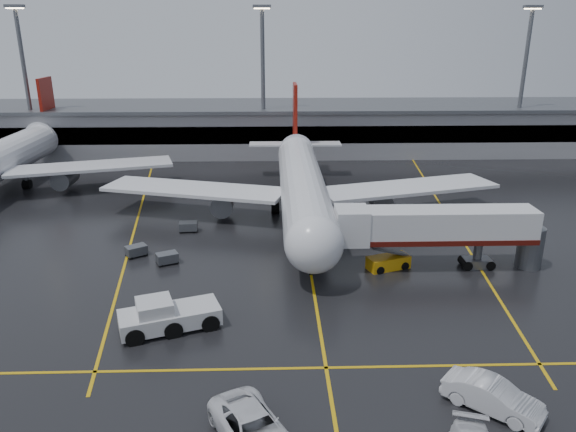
{
  "coord_description": "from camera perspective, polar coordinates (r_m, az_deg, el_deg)",
  "views": [
    {
      "loc": [
        -3.49,
        -53.27,
        21.68
      ],
      "look_at": [
        -2.0,
        -2.0,
        4.0
      ],
      "focal_mm": 33.9,
      "sensor_mm": 36.0,
      "label": 1
    }
  ],
  "objects": [
    {
      "name": "ground",
      "position": [
        57.62,
        1.93,
        -3.1
      ],
      "size": [
        220.0,
        220.0,
        0.0
      ],
      "primitive_type": "plane",
      "color": "black",
      "rests_on": "ground"
    },
    {
      "name": "apron_line_centre",
      "position": [
        57.61,
        1.93,
        -3.09
      ],
      "size": [
        0.25,
        90.0,
        0.02
      ],
      "primitive_type": "cube",
      "color": "gold",
      "rests_on": "ground"
    },
    {
      "name": "apron_line_stop",
      "position": [
        38.2,
        4.02,
        -15.59
      ],
      "size": [
        60.0,
        0.25,
        0.02
      ],
      "primitive_type": "cube",
      "color": "gold",
      "rests_on": "ground"
    },
    {
      "name": "apron_line_left",
      "position": [
        68.88,
        -15.44,
        -0.03
      ],
      "size": [
        9.99,
        69.35,
        0.02
      ],
      "primitive_type": "cube",
      "rotation": [
        0.0,
        0.0,
        0.14
      ],
      "color": "gold",
      "rests_on": "ground"
    },
    {
      "name": "apron_line_right",
      "position": [
        70.24,
        16.24,
        0.27
      ],
      "size": [
        7.57,
        69.64,
        0.02
      ],
      "primitive_type": "cube",
      "rotation": [
        0.0,
        0.0,
        -0.1
      ],
      "color": "gold",
      "rests_on": "ground"
    },
    {
      "name": "terminal",
      "position": [
        102.74,
        0.31,
        9.29
      ],
      "size": [
        122.0,
        19.0,
        8.6
      ],
      "color": "gray",
      "rests_on": "ground"
    },
    {
      "name": "light_mast_left",
      "position": [
        104.17,
        -25.88,
        13.22
      ],
      "size": [
        3.0,
        1.2,
        25.45
      ],
      "color": "#595B60",
      "rests_on": "ground"
    },
    {
      "name": "light_mast_mid",
      "position": [
        95.55,
        -2.65,
        14.67
      ],
      "size": [
        3.0,
        1.2,
        25.45
      ],
      "color": "#595B60",
      "rests_on": "ground"
    },
    {
      "name": "light_mast_right",
      "position": [
        104.97,
        23.51,
        13.57
      ],
      "size": [
        3.0,
        1.2,
        25.45
      ],
      "color": "#595B60",
      "rests_on": "ground"
    },
    {
      "name": "main_airliner",
      "position": [
        65.44,
        1.46,
        3.53
      ],
      "size": [
        48.8,
        45.6,
        14.1
      ],
      "color": "silver",
      "rests_on": "ground"
    },
    {
      "name": "jet_bridge",
      "position": [
        52.78,
        15.37,
        -1.34
      ],
      "size": [
        19.9,
        3.4,
        6.05
      ],
      "color": "silver",
      "rests_on": "ground"
    },
    {
      "name": "pushback_tractor",
      "position": [
        42.83,
        -12.58,
        -10.26
      ],
      "size": [
        8.05,
        5.33,
        2.67
      ],
      "color": "silver",
      "rests_on": "ground"
    },
    {
      "name": "belt_loader",
      "position": [
        52.87,
        10.47,
        -4.78
      ],
      "size": [
        4.38,
        3.0,
        2.56
      ],
      "color": "orange",
      "rests_on": "ground"
    },
    {
      "name": "service_van_a",
      "position": [
        31.97,
        -3.64,
        -21.44
      ],
      "size": [
        5.92,
        7.5,
        1.9
      ],
      "primitive_type": "imported",
      "rotation": [
        0.0,
        0.0,
        0.48
      ],
      "color": "silver",
      "rests_on": "ground"
    },
    {
      "name": "service_van_c",
      "position": [
        36.23,
        20.67,
        -17.27
      ],
      "size": [
        5.77,
        5.37,
        1.93
      ],
      "primitive_type": "imported",
      "rotation": [
        0.0,
        0.0,
        0.86
      ],
      "color": "silver",
      "rests_on": "ground"
    },
    {
      "name": "baggage_cart_a",
      "position": [
        54.26,
        -12.57,
        -4.3
      ],
      "size": [
        2.37,
        2.04,
        1.12
      ],
      "color": "#595B60",
      "rests_on": "ground"
    },
    {
      "name": "baggage_cart_b",
      "position": [
        56.8,
        -15.63,
        -3.48
      ],
      "size": [
        2.39,
        2.19,
        1.12
      ],
      "color": "#595B60",
      "rests_on": "ground"
    },
    {
      "name": "baggage_cart_c",
      "position": [
        62.28,
        -10.42,
        -1.07
      ],
      "size": [
        2.1,
        1.45,
        1.12
      ],
      "color": "#595B60",
      "rests_on": "ground"
    }
  ]
}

